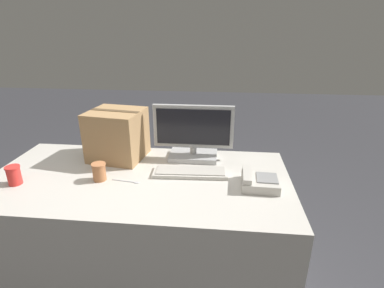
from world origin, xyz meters
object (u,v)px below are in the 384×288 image
at_px(spoon, 130,182).
at_px(paper_cup_left, 14,175).
at_px(desk_phone, 259,181).
at_px(monitor, 193,136).
at_px(keyboard, 191,172).
at_px(paper_cup_right, 99,172).
at_px(cardboard_box, 117,135).

bearing_deg(spoon, paper_cup_left, -164.56).
bearing_deg(desk_phone, paper_cup_left, -172.87).
bearing_deg(monitor, desk_phone, -40.42).
relative_size(keyboard, paper_cup_right, 4.33).
bearing_deg(monitor, spoon, -131.94).
xyz_separation_m(keyboard, cardboard_box, (-0.51, 0.20, 0.15)).
bearing_deg(spoon, monitor, 55.81).
relative_size(desk_phone, paper_cup_left, 1.97).
bearing_deg(monitor, paper_cup_right, -144.67).
bearing_deg(cardboard_box, paper_cup_right, -91.20).
distance_m(monitor, desk_phone, 0.55).
height_order(monitor, paper_cup_right, monitor).
distance_m(monitor, spoon, 0.52).
height_order(spoon, cardboard_box, cardboard_box).
bearing_deg(keyboard, paper_cup_right, -169.22).
xyz_separation_m(desk_phone, cardboard_box, (-0.91, 0.31, 0.13)).
relative_size(monitor, paper_cup_left, 4.81).
distance_m(keyboard, paper_cup_right, 0.54).
xyz_separation_m(paper_cup_left, cardboard_box, (0.47, 0.42, 0.11)).
bearing_deg(spoon, keyboard, 28.97).
height_order(desk_phone, cardboard_box, cardboard_box).
bearing_deg(cardboard_box, desk_phone, -18.60).
relative_size(monitor, paper_cup_right, 5.02).
relative_size(desk_phone, spoon, 1.25).
relative_size(keyboard, paper_cup_left, 4.15).
bearing_deg(keyboard, desk_phone, -17.49).
relative_size(paper_cup_left, paper_cup_right, 1.04).
distance_m(desk_phone, paper_cup_left, 1.38).
distance_m(keyboard, paper_cup_left, 1.01).
bearing_deg(keyboard, paper_cup_left, -170.23).
xyz_separation_m(paper_cup_left, spoon, (0.64, 0.09, -0.05)).
relative_size(monitor, desk_phone, 2.45).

